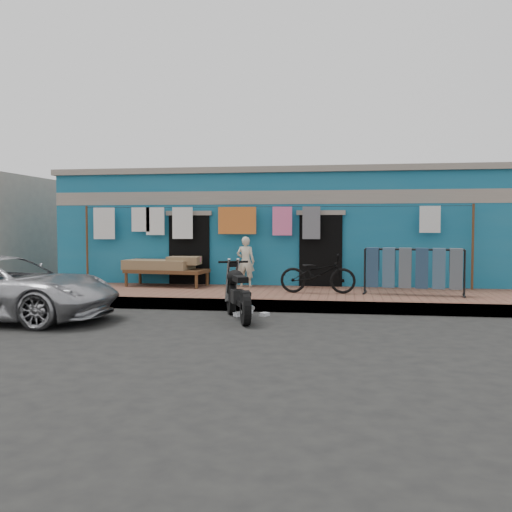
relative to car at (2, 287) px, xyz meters
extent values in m
plane|color=black|center=(4.57, 0.30, -0.64)|extent=(80.00, 80.00, 0.00)
cube|color=brown|center=(4.57, 3.30, -0.51)|extent=(28.00, 3.00, 0.25)
cube|color=gray|center=(4.57, 1.85, -0.51)|extent=(28.00, 0.10, 0.25)
cube|color=#156389|center=(4.57, 7.30, 0.96)|extent=(12.00, 5.00, 3.20)
cube|color=#9E9384|center=(4.57, 4.86, 1.91)|extent=(12.00, 0.14, 0.35)
cube|color=#9E9384|center=(4.57, 7.30, 2.64)|extent=(12.20, 5.20, 0.16)
cube|color=black|center=(2.37, 4.78, 0.41)|extent=(1.10, 0.10, 2.10)
cube|color=black|center=(5.87, 4.78, 0.41)|extent=(1.10, 0.10, 2.10)
cylinder|color=brown|center=(-0.43, 4.55, 0.66)|extent=(0.06, 0.06, 2.10)
cylinder|color=brown|center=(9.57, 4.55, 0.66)|extent=(0.06, 0.06, 2.10)
cylinder|color=black|center=(4.57, 4.55, 1.66)|extent=(10.00, 0.01, 0.01)
cube|color=silver|center=(0.07, 4.55, 1.24)|extent=(0.60, 0.02, 0.85)
cube|color=silver|center=(1.10, 4.55, 1.34)|extent=(0.50, 0.02, 0.64)
cube|color=silver|center=(1.50, 4.55, 1.30)|extent=(0.50, 0.02, 0.73)
cube|color=silver|center=(2.25, 4.55, 1.25)|extent=(0.55, 0.02, 0.83)
cube|color=#CC4C26|center=(3.72, 4.55, 1.31)|extent=(1.00, 0.02, 0.70)
cube|color=pink|center=(4.90, 4.55, 1.30)|extent=(0.50, 0.02, 0.73)
cube|color=slate|center=(5.64, 4.55, 1.25)|extent=(0.45, 0.02, 0.83)
cube|color=silver|center=(8.55, 4.55, 1.33)|extent=(0.50, 0.02, 0.66)
imported|color=#AEAEB3|center=(0.00, 0.00, 0.00)|extent=(4.54, 2.10, 1.27)
imported|color=beige|center=(3.97, 4.40, 0.26)|extent=(0.48, 0.33, 1.29)
imported|color=black|center=(5.87, 3.23, 0.17)|extent=(1.72, 0.61, 1.11)
cube|color=silver|center=(4.40, 1.15, -0.60)|extent=(0.23, 0.23, 0.08)
cube|color=silver|center=(4.56, 1.50, -0.60)|extent=(0.15, 0.17, 0.07)
cube|color=silver|center=(4.91, 1.25, -0.60)|extent=(0.21, 0.22, 0.07)
camera|label=1|loc=(6.51, -9.98, 1.16)|focal=40.00mm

